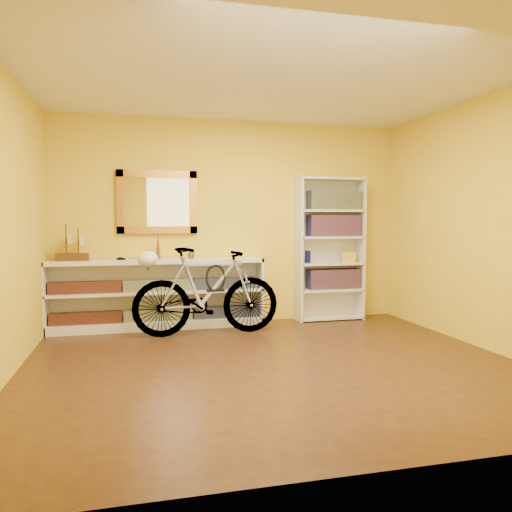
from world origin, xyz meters
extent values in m
cube|color=#321C0E|center=(0.00, 0.00, -0.01)|extent=(4.50, 4.00, 0.01)
cube|color=silver|center=(0.00, 0.00, 2.60)|extent=(4.50, 4.00, 0.01)
cube|color=gold|center=(0.00, 2.00, 1.30)|extent=(4.50, 0.01, 2.60)
cube|color=gold|center=(-2.25, 0.00, 1.30)|extent=(0.01, 4.00, 2.60)
cube|color=gold|center=(2.25, 0.00, 1.30)|extent=(0.01, 4.00, 2.60)
cube|color=#8D5C19|center=(-0.95, 1.97, 1.55)|extent=(0.98, 0.06, 0.78)
cube|color=silver|center=(0.90, 1.99, 0.25)|extent=(0.09, 0.02, 0.09)
cube|color=black|center=(-0.96, 1.79, 0.17)|extent=(2.50, 0.13, 0.14)
cube|color=navy|center=(-0.96, 1.79, 0.54)|extent=(2.50, 0.13, 0.14)
imported|color=black|center=(-1.39, 1.81, 0.85)|extent=(0.00, 0.00, 0.00)
cone|color=brown|center=(-0.95, 1.81, 1.03)|extent=(0.06, 0.06, 0.35)
sphere|color=brown|center=(-0.55, 1.81, 0.90)|extent=(0.09, 0.09, 0.09)
cube|color=maroon|center=(1.34, 1.84, 0.55)|extent=(0.70, 0.22, 0.26)
cube|color=maroon|center=(1.34, 1.84, 1.25)|extent=(0.70, 0.22, 0.28)
cube|color=#194B5A|center=(1.34, 1.84, 1.59)|extent=(0.70, 0.22, 0.25)
cylinder|color=navy|center=(0.97, 1.82, 0.85)|extent=(0.07, 0.07, 0.16)
cube|color=maroon|center=(1.09, 1.87, 1.55)|extent=(0.17, 0.17, 0.17)
cube|color=gold|center=(1.54, 1.80, 0.83)|extent=(0.20, 0.16, 0.14)
imported|color=silver|center=(-0.43, 1.32, 0.51)|extent=(0.49, 1.74, 1.02)
ellipsoid|color=white|center=(-1.09, 1.31, 0.89)|extent=(0.23, 0.22, 0.17)
torus|color=black|center=(-0.33, 1.33, 0.66)|extent=(0.23, 0.03, 0.23)
camera|label=1|loc=(-1.21, -4.26, 1.31)|focal=34.47mm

